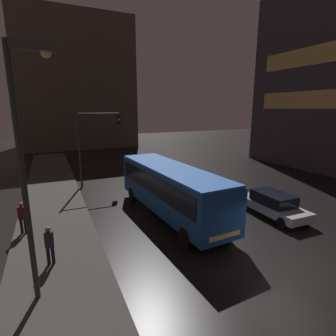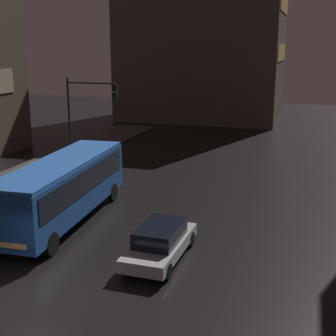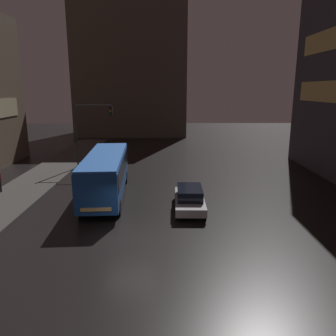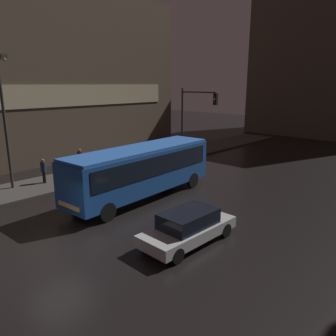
# 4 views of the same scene
# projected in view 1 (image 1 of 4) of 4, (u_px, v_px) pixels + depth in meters

# --- Properties ---
(ground_plane) EXTENTS (120.00, 120.00, 0.00)m
(ground_plane) POSITION_uv_depth(u_px,v_px,m) (290.00, 266.00, 11.13)
(ground_plane) COLOR black
(sidewalk_left) EXTENTS (4.00, 48.00, 0.15)m
(sidewalk_left) POSITION_uv_depth(u_px,v_px,m) (54.00, 214.00, 16.36)
(sidewalk_left) COLOR #3D3A38
(sidewalk_left) RESTS_ON ground
(building_far_backdrop) EXTENTS (18.07, 12.00, 20.93)m
(building_far_backdrop) POSITION_uv_depth(u_px,v_px,m) (76.00, 85.00, 44.97)
(building_far_backdrop) COLOR #4C4238
(building_far_backdrop) RESTS_ON ground
(bus_near) EXTENTS (3.10, 10.30, 3.12)m
(bus_near) POSITION_uv_depth(u_px,v_px,m) (171.00, 186.00, 15.89)
(bus_near) COLOR #194793
(bus_near) RESTS_ON ground
(car_taxi) EXTENTS (1.98, 4.64, 1.46)m
(car_taxi) POSITION_uv_depth(u_px,v_px,m) (273.00, 204.00, 16.23)
(car_taxi) COLOR #B7B7BC
(car_taxi) RESTS_ON ground
(pedestrian_near) EXTENTS (0.42, 0.42, 1.69)m
(pedestrian_near) POSITION_uv_depth(u_px,v_px,m) (22.00, 215.00, 13.52)
(pedestrian_near) COLOR black
(pedestrian_near) RESTS_ON sidewalk_left
(pedestrian_mid) EXTENTS (0.46, 0.46, 1.68)m
(pedestrian_mid) POSITION_uv_depth(u_px,v_px,m) (49.00, 242.00, 10.81)
(pedestrian_mid) COLOR black
(pedestrian_mid) RESTS_ON sidewalk_left
(traffic_light_main) EXTENTS (3.62, 0.35, 6.41)m
(traffic_light_main) POSITION_uv_depth(u_px,v_px,m) (94.00, 135.00, 21.77)
(traffic_light_main) COLOR #2D2D2D
(traffic_light_main) RESTS_ON ground
(street_lamp_sidewalk) EXTENTS (1.25, 0.36, 8.30)m
(street_lamp_sidewalk) POSITION_uv_depth(u_px,v_px,m) (27.00, 141.00, 7.98)
(street_lamp_sidewalk) COLOR #2D2D2D
(street_lamp_sidewalk) RESTS_ON sidewalk_left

